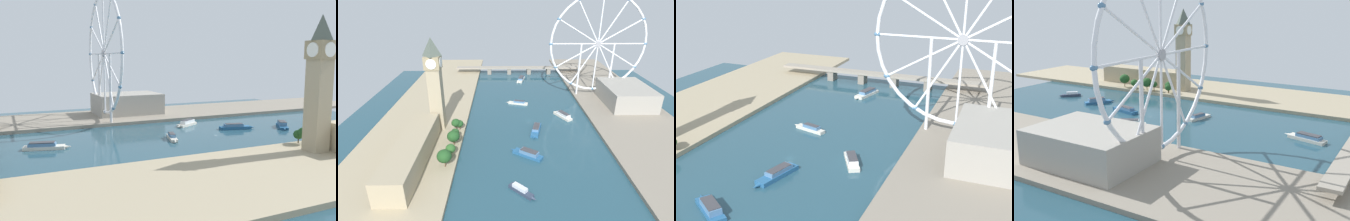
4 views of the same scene
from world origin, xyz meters
The scene contains 15 objects.
ground_plane centered at (0.00, 0.00, 0.00)m, with size 387.65×387.65×0.00m, color #234756.
riverbank_left centered at (-108.83, 0.00, 1.50)m, with size 90.00×520.00×3.00m, color tan.
riverbank_right centered at (108.83, 0.00, 1.50)m, with size 90.00×520.00×3.00m, color gray.
clock_tower centered at (-89.15, -18.55, 47.90)m, with size 14.72×14.72×86.21m.
parliament_block centered at (-97.65, -77.38, 12.16)m, with size 22.00×101.67×18.31m, color tan.
tree_row_embankment centered at (-70.41, -57.88, 11.18)m, with size 12.69×69.17×14.37m.
ferris_wheel centered at (88.01, 71.52, 66.14)m, with size 118.56×3.20×122.21m.
riverside_hall centered at (117.02, 39.60, 13.77)m, with size 49.56×68.27×21.55m, color gray.
river_bridge centered at (0.00, 174.36, 8.39)m, with size 199.65×12.08×11.28m.
tour_boat_0 centered at (-15.09, -111.23, 1.98)m, with size 18.76×18.04×4.91m.
tour_boat_1 centered at (5.12, -23.51, 2.07)m, with size 13.56×32.73×5.08m.
tour_boat_2 centered at (-6.66, -66.40, 2.34)m, with size 27.36×20.49×5.75m.
tour_boat_3 centered at (1.03, 138.44, 2.16)m, with size 14.11×32.43×5.19m.
tour_boat_4 centered at (-8.54, 45.23, 1.87)m, with size 27.06×10.98×4.73m.
tour_boat_5 centered at (37.61, 7.87, 2.37)m, with size 17.41×26.69×5.69m.
Camera 2 is at (-27.95, -257.74, 126.77)m, focal length 29.19 mm.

